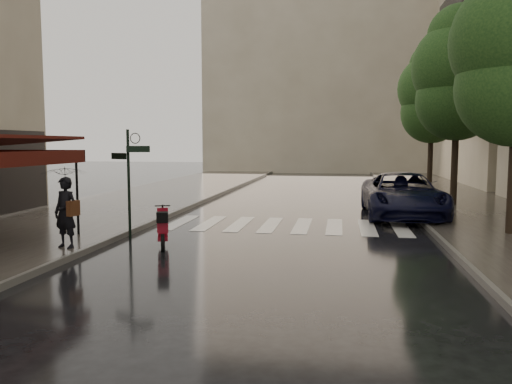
% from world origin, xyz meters
% --- Properties ---
extents(ground, '(120.00, 120.00, 0.00)m').
position_xyz_m(ground, '(0.00, 0.00, 0.00)').
color(ground, black).
rests_on(ground, ground).
extents(sidewalk_near, '(6.00, 60.00, 0.12)m').
position_xyz_m(sidewalk_near, '(-4.50, 12.00, 0.06)').
color(sidewalk_near, '#38332D').
rests_on(sidewalk_near, ground).
extents(sidewalk_far, '(5.50, 60.00, 0.12)m').
position_xyz_m(sidewalk_far, '(10.25, 12.00, 0.06)').
color(sidewalk_far, '#38332D').
rests_on(sidewalk_far, ground).
extents(curb_near, '(0.12, 60.00, 0.16)m').
position_xyz_m(curb_near, '(-1.45, 12.00, 0.07)').
color(curb_near, '#595651').
rests_on(curb_near, ground).
extents(curb_far, '(0.12, 60.00, 0.16)m').
position_xyz_m(curb_far, '(7.45, 12.00, 0.07)').
color(curb_far, '#595651').
rests_on(curb_far, ground).
extents(crosswalk, '(7.85, 3.20, 0.01)m').
position_xyz_m(crosswalk, '(2.98, 6.00, 0.01)').
color(crosswalk, silver).
rests_on(crosswalk, ground).
extents(signpost, '(1.17, 0.29, 3.10)m').
position_xyz_m(signpost, '(-1.19, 3.00, 1.83)').
color(signpost, black).
rests_on(signpost, ground).
extents(backdrop_building, '(22.00, 6.00, 20.00)m').
position_xyz_m(backdrop_building, '(3.00, 38.00, 10.00)').
color(backdrop_building, tan).
rests_on(backdrop_building, ground).
extents(tree_mid, '(3.80, 3.80, 8.34)m').
position_xyz_m(tree_mid, '(9.50, 12.00, 5.59)').
color(tree_mid, black).
rests_on(tree_mid, sidewalk_far).
extents(tree_far, '(3.80, 3.80, 8.16)m').
position_xyz_m(tree_far, '(9.70, 19.00, 5.46)').
color(tree_far, black).
rests_on(tree_far, sidewalk_far).
extents(pedestrian_with_umbrella, '(1.27, 1.29, 2.51)m').
position_xyz_m(pedestrian_with_umbrella, '(-2.00, 1.01, 1.79)').
color(pedestrian_with_umbrella, black).
rests_on(pedestrian_with_umbrella, sidewalk_near).
extents(scooter, '(0.74, 1.51, 1.03)m').
position_xyz_m(scooter, '(0.15, 2.01, 0.48)').
color(scooter, black).
rests_on(scooter, ground).
extents(parked_car, '(2.82, 5.90, 1.62)m').
position_xyz_m(parked_car, '(7.00, 8.69, 0.81)').
color(parked_car, black).
rests_on(parked_car, ground).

